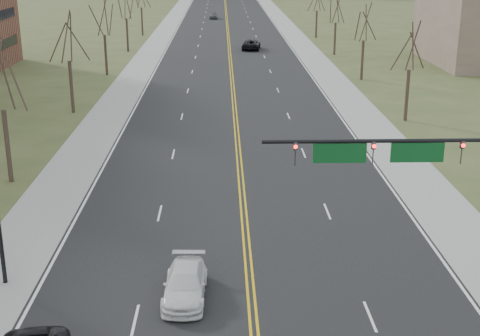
{
  "coord_description": "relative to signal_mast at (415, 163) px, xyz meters",
  "views": [
    {
      "loc": [
        -1.25,
        -14.92,
        14.94
      ],
      "look_at": [
        -0.24,
        21.36,
        3.0
      ],
      "focal_mm": 50.0,
      "sensor_mm": 36.0,
      "label": 1
    }
  ],
  "objects": [
    {
      "name": "road",
      "position": [
        -7.45,
        96.5,
        -5.76
      ],
      "size": [
        20.0,
        380.0,
        0.01
      ],
      "primitive_type": "cube",
      "color": "black",
      "rests_on": "ground"
    },
    {
      "name": "sidewalk_left",
      "position": [
        -19.45,
        96.5,
        -5.75
      ],
      "size": [
        4.0,
        380.0,
        0.03
      ],
      "primitive_type": "cube",
      "color": "gray",
      "rests_on": "ground"
    },
    {
      "name": "sidewalk_right",
      "position": [
        4.55,
        96.5,
        -5.75
      ],
      "size": [
        4.0,
        380.0,
        0.03
      ],
      "primitive_type": "cube",
      "color": "gray",
      "rests_on": "ground"
    },
    {
      "name": "center_line",
      "position": [
        -7.45,
        96.5,
        -5.75
      ],
      "size": [
        0.42,
        380.0,
        0.01
      ],
      "primitive_type": "cube",
      "color": "gold",
      "rests_on": "road"
    },
    {
      "name": "edge_line_left",
      "position": [
        -17.25,
        96.5,
        -5.75
      ],
      "size": [
        0.15,
        380.0,
        0.01
      ],
      "primitive_type": "cube",
      "color": "silver",
      "rests_on": "road"
    },
    {
      "name": "edge_line_right",
      "position": [
        2.35,
        96.5,
        -5.75
      ],
      "size": [
        0.15,
        380.0,
        0.01
      ],
      "primitive_type": "cube",
      "color": "silver",
      "rests_on": "road"
    },
    {
      "name": "signal_mast",
      "position": [
        0.0,
        0.0,
        0.0
      ],
      "size": [
        12.12,
        0.44,
        7.2
      ],
      "color": "black",
      "rests_on": "ground"
    },
    {
      "name": "tree_l_0",
      "position": [
        -22.95,
        14.5,
        1.18
      ],
      "size": [
        3.96,
        3.96,
        9.0
      ],
      "color": "#33281E",
      "rests_on": "ground"
    },
    {
      "name": "tree_r_1",
      "position": [
        8.05,
        30.5,
        0.79
      ],
      "size": [
        3.74,
        3.74,
        8.5
      ],
      "color": "#33281E",
      "rests_on": "ground"
    },
    {
      "name": "tree_l_1",
      "position": [
        -22.95,
        34.5,
        1.18
      ],
      "size": [
        3.96,
        3.96,
        9.0
      ],
      "color": "#33281E",
      "rests_on": "ground"
    },
    {
      "name": "tree_r_2",
      "position": [
        8.05,
        50.5,
        0.79
      ],
      "size": [
        3.74,
        3.74,
        8.5
      ],
      "color": "#33281E",
      "rests_on": "ground"
    },
    {
      "name": "tree_l_2",
      "position": [
        -22.95,
        54.5,
        1.18
      ],
      "size": [
        3.96,
        3.96,
        9.0
      ],
      "color": "#33281E",
      "rests_on": "ground"
    },
    {
      "name": "tree_r_3",
      "position": [
        8.05,
        70.5,
        0.79
      ],
      "size": [
        3.74,
        3.74,
        8.5
      ],
      "color": "#33281E",
      "rests_on": "ground"
    },
    {
      "name": "tree_l_3",
      "position": [
        -22.95,
        74.5,
        1.18
      ],
      "size": [
        3.96,
        3.96,
        9.0
      ],
      "color": "#33281E",
      "rests_on": "ground"
    },
    {
      "name": "tree_r_4",
      "position": [
        8.05,
        90.5,
        0.79
      ],
      "size": [
        3.74,
        3.74,
        8.5
      ],
      "color": "#33281E",
      "rests_on": "ground"
    },
    {
      "name": "car_sb_inner_second",
      "position": [
        -10.41,
        -1.63,
        -5.09
      ],
      "size": [
        2.01,
        4.63,
        1.33
      ],
      "primitive_type": "imported",
      "rotation": [
        0.0,
        0.0,
        -0.03
      ],
      "color": "white",
      "rests_on": "road"
    },
    {
      "name": "car_far_nb",
      "position": [
        -4.02,
        76.22,
        -4.96
      ],
      "size": [
        3.29,
        5.95,
        1.58
      ],
      "primitive_type": "imported",
      "rotation": [
        0.0,
        0.0,
        3.02
      ],
      "color": "black",
      "rests_on": "road"
    },
    {
      "name": "car_far_sb",
      "position": [
        -10.42,
        124.39,
        -5.02
      ],
      "size": [
        1.75,
        4.29,
        1.46
      ],
      "primitive_type": "imported",
      "rotation": [
        0.0,
        0.0,
        -0.01
      ],
      "color": "#4D5155",
      "rests_on": "road"
    }
  ]
}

